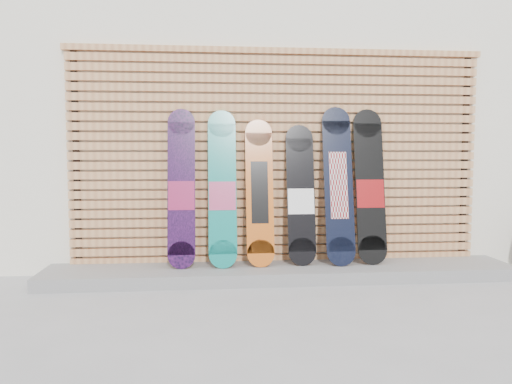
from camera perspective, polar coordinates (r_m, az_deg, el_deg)
The scene contains 10 objects.
ground at distance 4.39m, azimuth 6.20°, elevation -11.88°, with size 80.00×80.00×0.00m, color #9D9D9F.
building at distance 7.76m, azimuth 4.75°, elevation 8.65°, with size 12.00×5.00×3.60m, color white.
concrete_step at distance 4.99m, azimuth 2.91°, elevation -9.12°, with size 4.60×0.70×0.12m, color gray.
slat_wall at distance 5.14m, azimuth 2.50°, elevation 4.19°, with size 4.26×0.08×2.29m.
snowboard_0 at distance 4.93m, azimuth -8.52°, elevation 0.36°, with size 0.27×0.32×1.55m.
snowboard_1 at distance 4.91m, azimuth -3.87°, elevation 0.32°, with size 0.28×0.34×1.54m.
snowboard_2 at distance 4.95m, azimuth 0.41°, elevation -0.03°, with size 0.27×0.32×1.45m.
snowboard_3 at distance 5.02m, azimuth 5.13°, elevation -0.39°, with size 0.28×0.29×1.40m.
snowboard_4 at distance 5.07m, azimuth 9.40°, elevation 0.77°, with size 0.29×0.35×1.59m.
snowboard_5 at distance 5.18m, azimuth 12.88°, elevation 0.55°, with size 0.30×0.32×1.56m.
Camera 1 is at (-0.85, -4.12, 1.23)m, focal length 35.00 mm.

